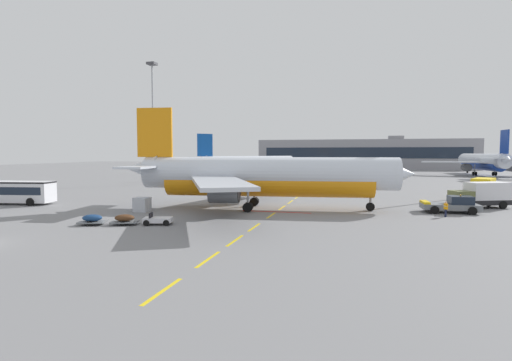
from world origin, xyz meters
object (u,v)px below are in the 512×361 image
(airliner_foreground, at_px, (263,176))
(apron_light_mast_near, at_px, (153,109))
(catering_truck, at_px, (481,195))
(airliner_mid_left, at_px, (247,164))
(ground_crew_worker, at_px, (446,208))
(airliner_far_center, at_px, (483,161))
(pushback_tug, at_px, (452,205))
(apron_shuttle_bus, at_px, (8,191))
(baggage_train, at_px, (125,219))
(fuel_service_truck, at_px, (484,188))
(uld_cargo_container, at_px, (142,204))

(airliner_foreground, distance_m, apron_light_mast_near, 45.42)
(catering_truck, bearing_deg, airliner_foreground, -163.41)
(airliner_mid_left, height_order, ground_crew_worker, airliner_mid_left)
(airliner_mid_left, relative_size, airliner_far_center, 0.78)
(catering_truck, height_order, apron_light_mast_near, apron_light_mast_near)
(pushback_tug, distance_m, apron_shuttle_bus, 55.15)
(baggage_train, height_order, ground_crew_worker, ground_crew_worker)
(catering_truck, height_order, fuel_service_truck, same)
(fuel_service_truck, height_order, uld_cargo_container, fuel_service_truck)
(fuel_service_truck, relative_size, apron_light_mast_near, 0.29)
(pushback_tug, height_order, airliner_far_center, airliner_far_center)
(uld_cargo_container, bearing_deg, apron_light_mast_near, 117.10)
(airliner_far_center, bearing_deg, ground_crew_worker, -106.85)
(ground_crew_worker, bearing_deg, fuel_service_truck, 64.94)
(fuel_service_truck, distance_m, ground_crew_worker, 19.70)
(apron_shuttle_bus, xyz_separation_m, ground_crew_worker, (53.44, 3.13, -0.82))
(apron_light_mast_near, bearing_deg, pushback_tug, -28.00)
(airliner_far_center, height_order, fuel_service_truck, airliner_far_center)
(pushback_tug, relative_size, uld_cargo_container, 3.74)
(catering_truck, relative_size, ground_crew_worker, 4.48)
(catering_truck, relative_size, apron_light_mast_near, 0.29)
(pushback_tug, bearing_deg, baggage_train, -152.81)
(baggage_train, bearing_deg, fuel_service_truck, 38.46)
(baggage_train, height_order, uld_cargo_container, uld_cargo_container)
(pushback_tug, height_order, uld_cargo_container, pushback_tug)
(apron_shuttle_bus, distance_m, ground_crew_worker, 53.54)
(airliner_foreground, bearing_deg, uld_cargo_container, -157.18)
(apron_shuttle_bus, xyz_separation_m, fuel_service_truck, (61.78, 20.97, -0.10))
(uld_cargo_container, bearing_deg, ground_crew_worker, 7.86)
(airliner_far_center, bearing_deg, uld_cargo_container, -123.12)
(pushback_tug, distance_m, catering_truck, 6.59)
(fuel_service_truck, bearing_deg, ground_crew_worker, -115.06)
(airliner_mid_left, distance_m, catering_truck, 66.17)
(fuel_service_truck, bearing_deg, pushback_tug, -116.10)
(airliner_foreground, height_order, airliner_far_center, airliner_far_center)
(airliner_foreground, relative_size, airliner_far_center, 0.97)
(baggage_train, height_order, apron_light_mast_near, apron_light_mast_near)
(fuel_service_truck, bearing_deg, catering_truck, -106.82)
(airliner_far_center, distance_m, apron_light_mast_near, 95.17)
(airliner_foreground, height_order, airliner_mid_left, airliner_foreground)
(airliner_foreground, distance_m, pushback_tug, 21.64)
(airliner_foreground, height_order, apron_shuttle_bus, airliner_foreground)
(apron_light_mast_near, bearing_deg, apron_shuttle_bus, -93.42)
(airliner_foreground, height_order, baggage_train, airliner_foreground)
(airliner_far_center, relative_size, baggage_train, 4.15)
(apron_shuttle_bus, bearing_deg, uld_cargo_container, -3.95)
(fuel_service_truck, bearing_deg, airliner_mid_left, 139.20)
(airliner_mid_left, bearing_deg, catering_truck, -48.54)
(fuel_service_truck, bearing_deg, apron_shuttle_bus, -161.25)
(airliner_foreground, bearing_deg, catering_truck, 16.59)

